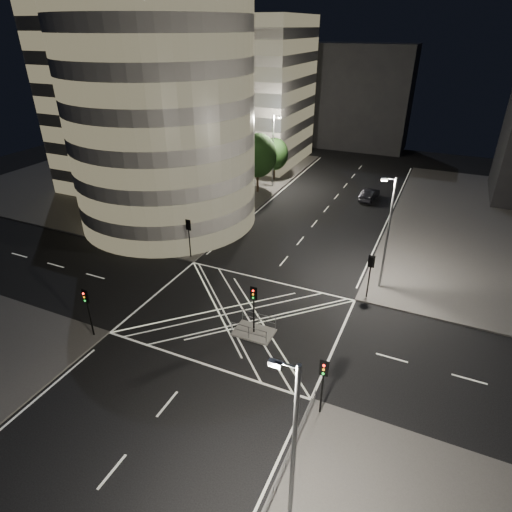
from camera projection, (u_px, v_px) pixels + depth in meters
The scene contains 24 objects.
ground at pixel (239, 316), 34.43m from camera, with size 120.00×120.00×0.00m, color black.
sidewalk_far_left at pixel (149, 175), 66.57m from camera, with size 42.00×42.00×0.15m, color #4E4B49.
central_island at pixel (254, 332), 32.46m from camera, with size 3.00×2.00×0.15m, color slate.
office_tower_curved at pixel (151, 101), 50.97m from camera, with size 30.00×29.00×27.20m.
office_block_rear at pixel (232, 90), 70.79m from camera, with size 24.00×16.00×22.00m, color gray.
building_far_end at pixel (360, 98), 78.09m from camera, with size 18.00×8.00×18.00m, color black.
tree_a at pixel (185, 204), 43.23m from camera, with size 3.87×3.87×6.78m.
tree_b at pixel (214, 181), 47.74m from camera, with size 4.85×4.85×7.97m.
tree_c at pixel (238, 168), 52.61m from camera, with size 4.27×4.27×7.51m.
tree_d at pixel (258, 155), 57.39m from camera, with size 5.14×5.14×8.06m.
tree_e at pixel (274, 154), 62.81m from camera, with size 4.11×4.11×6.19m.
traffic_signal_fl at pixel (189, 231), 41.69m from camera, with size 0.55×0.22×4.00m.
traffic_signal_nl at pixel (87, 304), 30.79m from camera, with size 0.55×0.22×4.00m.
traffic_signal_fr at pixel (370, 269), 35.30m from camera, with size 0.55×0.22×4.00m.
traffic_signal_nr at pixel (323, 377), 24.40m from camera, with size 0.55×0.22×4.00m.
traffic_signal_island at pixel (254, 301), 31.12m from camera, with size 0.55×0.22×4.00m.
street_lamp_left_near at pixel (208, 189), 44.84m from camera, with size 1.25×0.25×10.00m.
street_lamp_left_far at pixel (274, 149), 59.27m from camera, with size 1.25×0.25×10.00m.
street_lamp_right_far at pixel (387, 231), 35.58m from camera, with size 1.25×0.25×10.00m.
street_lamp_right_near at pixel (292, 452), 17.15m from camera, with size 1.25×0.25×10.00m.
railing_near_right at pixel (280, 478), 21.34m from camera, with size 0.06×11.70×1.10m, color slate.
railing_island_south at pixel (249, 333), 31.45m from camera, with size 2.80×0.06×1.10m, color slate.
railing_island_north at pixel (259, 319), 32.89m from camera, with size 2.80×0.06×1.10m, color slate.
sedan at pixel (369, 194), 57.04m from camera, with size 1.59×4.57×1.51m, color black.
Camera 1 is at (12.80, -24.94, 20.61)m, focal length 30.00 mm.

